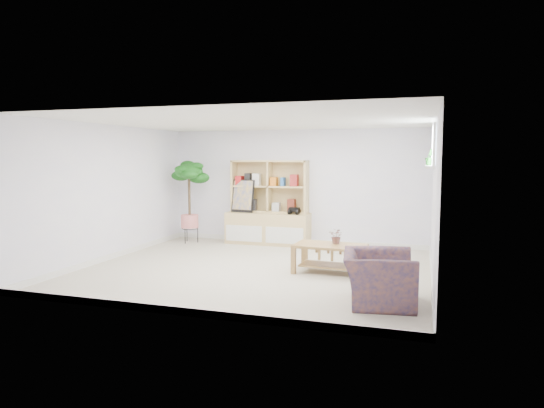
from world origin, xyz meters
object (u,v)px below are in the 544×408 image
(coffee_table, at_px, (330,259))
(storage_unit, at_px, (268,202))
(armchair, at_px, (378,274))
(floor_tree, at_px, (189,202))

(coffee_table, bearing_deg, storage_unit, 132.74)
(storage_unit, height_order, armchair, storage_unit)
(storage_unit, distance_m, coffee_table, 2.85)
(armchair, bearing_deg, floor_tree, 45.39)
(coffee_table, xyz_separation_m, floor_tree, (-3.38, 1.80, 0.65))
(storage_unit, bearing_deg, armchair, -53.71)
(coffee_table, distance_m, floor_tree, 3.89)
(coffee_table, bearing_deg, armchair, -53.81)
(floor_tree, distance_m, armchair, 5.34)
(armchair, bearing_deg, storage_unit, 28.56)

